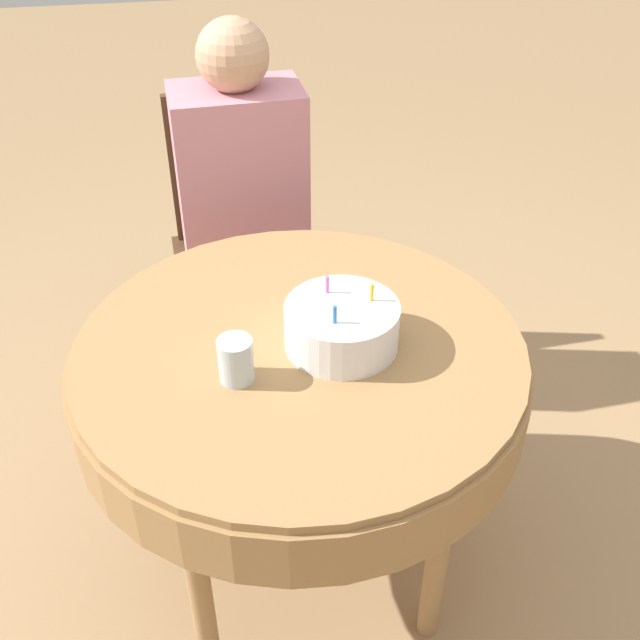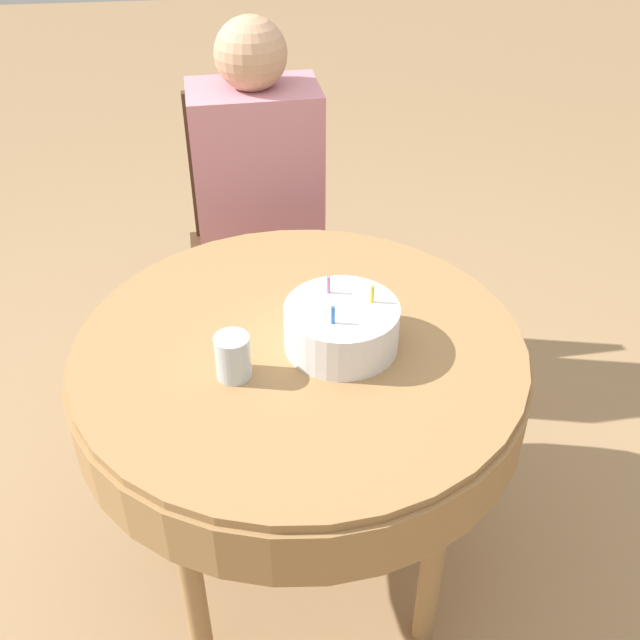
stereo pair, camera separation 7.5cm
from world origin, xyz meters
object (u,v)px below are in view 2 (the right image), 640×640
at_px(chair, 259,235).
at_px(birthday_cake, 342,327).
at_px(drinking_glass, 233,357).
at_px(person, 258,187).

height_order(chair, birthday_cake, chair).
xyz_separation_m(chair, drinking_glass, (-0.09, -0.95, 0.28)).
xyz_separation_m(chair, person, (0.00, -0.10, 0.21)).
bearing_deg(drinking_glass, chair, 84.70).
xyz_separation_m(chair, birthday_cake, (0.13, -0.88, 0.28)).
bearing_deg(birthday_cake, chair, 98.70).
relative_size(chair, person, 0.78).
relative_size(person, birthday_cake, 5.00).
relative_size(chair, drinking_glass, 9.82).
bearing_deg(chair, person, -90.00).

